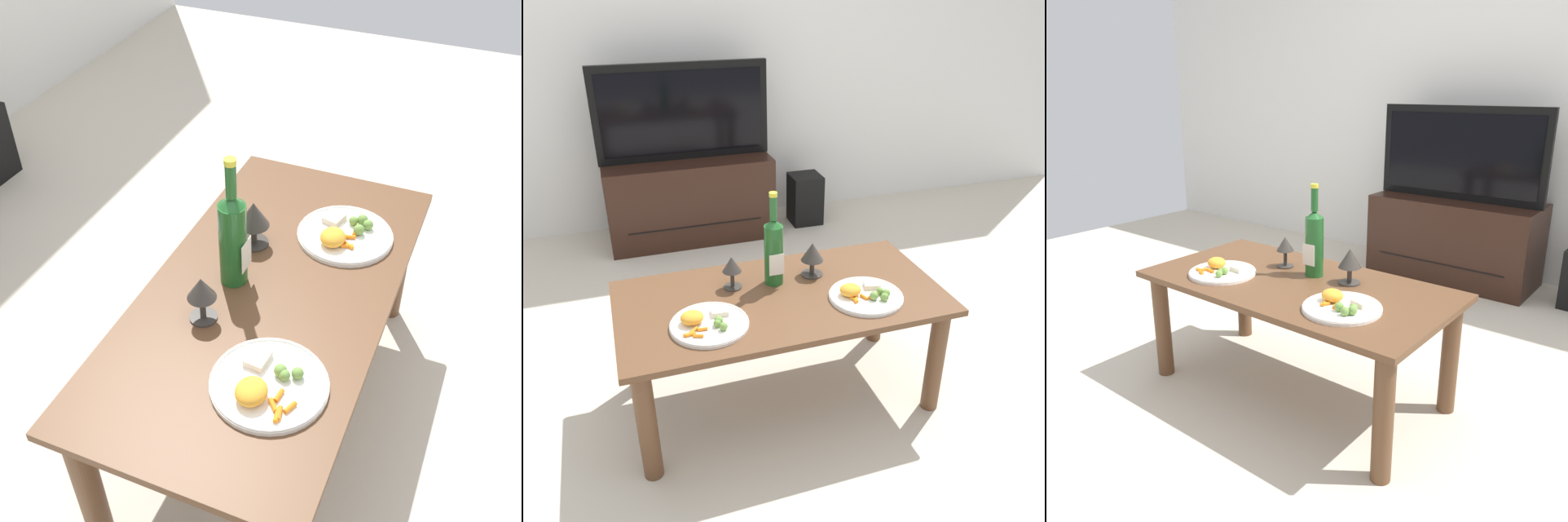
% 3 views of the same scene
% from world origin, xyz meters
% --- Properties ---
extents(ground_plane, '(6.40, 6.40, 0.00)m').
position_xyz_m(ground_plane, '(0.00, 0.00, 0.00)').
color(ground_plane, beige).
extents(back_wall, '(6.40, 0.10, 2.60)m').
position_xyz_m(back_wall, '(0.00, 2.09, 1.30)').
color(back_wall, silver).
rests_on(back_wall, ground_plane).
extents(dining_table, '(1.26, 0.64, 0.50)m').
position_xyz_m(dining_table, '(0.00, 0.00, 0.41)').
color(dining_table, brown).
rests_on(dining_table, ground_plane).
extents(tv_stand, '(1.08, 0.47, 0.55)m').
position_xyz_m(tv_stand, '(-0.07, 1.76, 0.27)').
color(tv_stand, black).
rests_on(tv_stand, ground_plane).
extents(tv_screen, '(1.10, 0.05, 0.59)m').
position_xyz_m(tv_screen, '(-0.07, 1.76, 0.84)').
color(tv_screen, black).
rests_on(tv_screen, tv_stand).
extents(wine_bottle, '(0.08, 0.08, 0.39)m').
position_xyz_m(wine_bottle, '(0.01, 0.11, 0.65)').
color(wine_bottle, '#1E5923').
rests_on(wine_bottle, dining_table).
extents(goblet_left, '(0.08, 0.08, 0.14)m').
position_xyz_m(goblet_left, '(-0.16, 0.12, 0.59)').
color(goblet_left, '#38332D').
rests_on(goblet_left, dining_table).
extents(goblet_right, '(0.09, 0.09, 0.14)m').
position_xyz_m(goblet_right, '(0.17, 0.12, 0.59)').
color(goblet_right, '#38332D').
rests_on(goblet_right, dining_table).
extents(dinner_plate_left, '(0.28, 0.28, 0.06)m').
position_xyz_m(dinner_plate_left, '(-0.31, -0.12, 0.51)').
color(dinner_plate_left, white).
rests_on(dinner_plate_left, dining_table).
extents(dinner_plate_right, '(0.29, 0.29, 0.06)m').
position_xyz_m(dinner_plate_right, '(0.30, -0.12, 0.51)').
color(dinner_plate_right, white).
rests_on(dinner_plate_right, dining_table).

